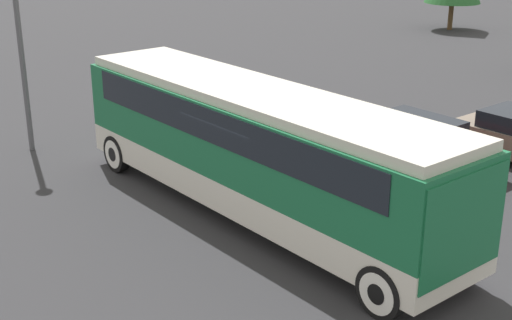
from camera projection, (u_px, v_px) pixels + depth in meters
ground_plane at (256, 214)px, 17.01m from camera, size 120.00×120.00×0.00m
tour_bus at (259, 142)px, 16.31m from camera, size 11.39×2.52×3.08m
parked_car_mid at (420, 142)px, 20.00m from camera, size 4.47×1.80×1.36m
lamp_post at (18, 21)px, 20.18m from camera, size 0.44×0.44×5.90m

